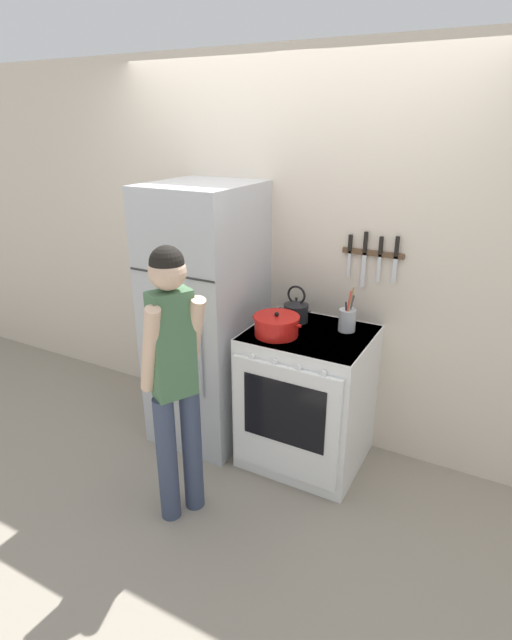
{
  "coord_description": "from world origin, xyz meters",
  "views": [
    {
      "loc": [
        1.34,
        -2.96,
        2.12
      ],
      "look_at": [
        0.0,
        -0.48,
        0.99
      ],
      "focal_mm": 28.0,
      "sensor_mm": 36.0,
      "label": 1
    }
  ],
  "objects_px": {
    "refrigerator": "(206,317)",
    "tea_kettle": "(296,310)",
    "dutch_oven_pot": "(276,325)",
    "person": "(174,373)",
    "utensil_jar": "(347,319)",
    "stove_range": "(306,398)"
  },
  "relations": [
    {
      "from": "utensil_jar",
      "to": "person",
      "type": "distance_m",
      "value": 1.13
    },
    {
      "from": "tea_kettle",
      "to": "dutch_oven_pot",
      "type": "bearing_deg",
      "value": -92.83
    },
    {
      "from": "refrigerator",
      "to": "dutch_oven_pot",
      "type": "relative_size",
      "value": 5.53
    },
    {
      "from": "stove_range",
      "to": "tea_kettle",
      "type": "xyz_separation_m",
      "value": [
        -0.15,
        0.16,
        0.52
      ]
    },
    {
      "from": "refrigerator",
      "to": "person",
      "type": "height_order",
      "value": "refrigerator"
    },
    {
      "from": "dutch_oven_pot",
      "to": "person",
      "type": "height_order",
      "value": "person"
    },
    {
      "from": "tea_kettle",
      "to": "person",
      "type": "distance_m",
      "value": 0.98
    },
    {
      "from": "tea_kettle",
      "to": "utensil_jar",
      "type": "distance_m",
      "value": 0.34
    },
    {
      "from": "stove_range",
      "to": "utensil_jar",
      "type": "xyz_separation_m",
      "value": [
        0.19,
        0.16,
        0.52
      ]
    },
    {
      "from": "dutch_oven_pot",
      "to": "person",
      "type": "relative_size",
      "value": 0.2
    },
    {
      "from": "person",
      "to": "utensil_jar",
      "type": "bearing_deg",
      "value": -5.17
    },
    {
      "from": "refrigerator",
      "to": "tea_kettle",
      "type": "distance_m",
      "value": 0.62
    },
    {
      "from": "dutch_oven_pot",
      "to": "refrigerator",
      "type": "bearing_deg",
      "value": 169.7
    },
    {
      "from": "refrigerator",
      "to": "dutch_oven_pot",
      "type": "bearing_deg",
      "value": -10.3
    },
    {
      "from": "utensil_jar",
      "to": "refrigerator",
      "type": "bearing_deg",
      "value": -170.28
    },
    {
      "from": "dutch_oven_pot",
      "to": "person",
      "type": "distance_m",
      "value": 0.73
    },
    {
      "from": "dutch_oven_pot",
      "to": "tea_kettle",
      "type": "height_order",
      "value": "tea_kettle"
    },
    {
      "from": "refrigerator",
      "to": "person",
      "type": "xyz_separation_m",
      "value": [
        0.32,
        -0.78,
        0.02
      ]
    },
    {
      "from": "stove_range",
      "to": "dutch_oven_pot",
      "type": "relative_size",
      "value": 2.85
    },
    {
      "from": "dutch_oven_pot",
      "to": "utensil_jar",
      "type": "distance_m",
      "value": 0.44
    },
    {
      "from": "tea_kettle",
      "to": "refrigerator",
      "type": "bearing_deg",
      "value": -165.41
    },
    {
      "from": "utensil_jar",
      "to": "stove_range",
      "type": "bearing_deg",
      "value": -138.95
    }
  ]
}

